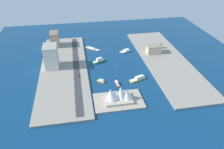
{
  "coord_description": "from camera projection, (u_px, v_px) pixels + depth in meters",
  "views": [
    {
      "loc": [
        59.89,
        299.23,
        171.65
      ],
      "look_at": [
        12.75,
        33.53,
        3.86
      ],
      "focal_mm": 35.0,
      "sensor_mm": 36.0,
      "label": 1
    }
  ],
  "objects": [
    {
      "name": "ferry_green_doubledeck",
      "position": [
        99.0,
        61.0,
        355.74
      ],
      "size": [
        21.62,
        14.27,
        7.63
      ],
      "color": "#2D8C4C",
      "rests_on": "ground_plane"
    },
    {
      "name": "apartment_midrise_tan",
      "position": [
        55.0,
        39.0,
        400.01
      ],
      "size": [
        14.66,
        26.12,
        25.99
      ],
      "color": "tan",
      "rests_on": "quay_east"
    },
    {
      "name": "ground_plane",
      "position": [
        116.0,
        65.0,
        349.73
      ],
      "size": [
        440.0,
        440.0,
        0.0
      ],
      "primitive_type": "plane",
      "color": "navy"
    },
    {
      "name": "hatchback_blue",
      "position": [
        74.0,
        48.0,
        396.28
      ],
      "size": [
        1.87,
        5.0,
        1.54
      ],
      "color": "black",
      "rests_on": "road_strip"
    },
    {
      "name": "taxi_yellow_cab",
      "position": [
        78.0,
        64.0,
        346.25
      ],
      "size": [
        1.96,
        5.04,
        1.43
      ],
      "color": "black",
      "rests_on": "road_strip"
    },
    {
      "name": "quay_east",
      "position": [
        64.0,
        69.0,
        336.86
      ],
      "size": [
        70.0,
        240.0,
        2.5
      ],
      "primitive_type": "cube",
      "color": "gray",
      "rests_on": "ground_plane"
    },
    {
      "name": "ferry_yellow_fast",
      "position": [
        138.0,
        78.0,
        312.03
      ],
      "size": [
        25.81,
        14.89,
        5.35
      ],
      "color": "yellow",
      "rests_on": "ground_plane"
    },
    {
      "name": "opera_landmark",
      "position": [
        119.0,
        95.0,
        265.64
      ],
      "size": [
        34.58,
        23.1,
        21.48
      ],
      "color": "#BCAD93",
      "rests_on": "peninsula_point"
    },
    {
      "name": "pickup_red",
      "position": [
        79.0,
        75.0,
        316.71
      ],
      "size": [
        1.85,
        4.78,
        1.59
      ],
      "color": "black",
      "rests_on": "road_strip"
    },
    {
      "name": "office_block_beige",
      "position": [
        154.0,
        49.0,
        377.91
      ],
      "size": [
        24.76,
        16.56,
        13.7
      ],
      "color": "#C6B793",
      "rests_on": "quay_west"
    },
    {
      "name": "van_white",
      "position": [
        73.0,
        52.0,
        382.1
      ],
      "size": [
        1.97,
        5.09,
        1.51
      ],
      "color": "black",
      "rests_on": "road_strip"
    },
    {
      "name": "water_taxi_orange",
      "position": [
        101.0,
        81.0,
        307.21
      ],
      "size": [
        11.79,
        9.8,
        4.18
      ],
      "color": "orange",
      "rests_on": "ground_plane"
    },
    {
      "name": "hotel_broad_white",
      "position": [
        51.0,
        56.0,
        331.02
      ],
      "size": [
        20.45,
        27.93,
        35.19
      ],
      "color": "silver",
      "rests_on": "quay_east"
    },
    {
      "name": "quay_west",
      "position": [
        165.0,
        60.0,
        361.28
      ],
      "size": [
        70.0,
        240.0,
        2.5
      ],
      "primitive_type": "cube",
      "color": "gray",
      "rests_on": "ground_plane"
    },
    {
      "name": "tugboat_red",
      "position": [
        117.0,
        83.0,
        302.36
      ],
      "size": [
        4.84,
        17.46,
        3.68
      ],
      "color": "red",
      "rests_on": "ground_plane"
    },
    {
      "name": "traffic_light_waterfront",
      "position": [
        79.0,
        57.0,
        359.03
      ],
      "size": [
        0.36,
        0.36,
        6.5
      ],
      "color": "black",
      "rests_on": "quay_east"
    },
    {
      "name": "park_tree_cluster",
      "position": [
        158.0,
        45.0,
        396.24
      ],
      "size": [
        17.58,
        13.05,
        9.19
      ],
      "color": "brown",
      "rests_on": "quay_west"
    },
    {
      "name": "sedan_silver",
      "position": [
        77.0,
        58.0,
        361.96
      ],
      "size": [
        1.99,
        5.06,
        1.52
      ],
      "color": "black",
      "rests_on": "road_strip"
    },
    {
      "name": "road_strip",
      "position": [
        76.0,
        67.0,
        338.99
      ],
      "size": [
        9.54,
        228.0,
        0.15
      ],
      "primitive_type": "cube",
      "color": "#38383D",
      "rests_on": "quay_east"
    },
    {
      "name": "barge_flat_brown",
      "position": [
        92.0,
        49.0,
        399.85
      ],
      "size": [
        27.0,
        24.97,
        2.71
      ],
      "color": "brown",
      "rests_on": "ground_plane"
    },
    {
      "name": "peninsula_point",
      "position": [
        118.0,
        101.0,
        270.59
      ],
      "size": [
        60.85,
        38.17,
        2.0
      ],
      "primitive_type": "cube",
      "color": "#A89E89",
      "rests_on": "ground_plane"
    },
    {
      "name": "catamaran_blue",
      "position": [
        126.0,
        51.0,
        389.69
      ],
      "size": [
        21.49,
        16.53,
        4.15
      ],
      "color": "blue",
      "rests_on": "ground_plane"
    }
  ]
}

